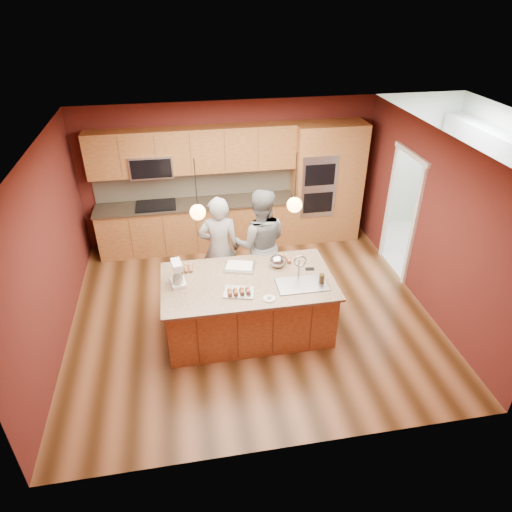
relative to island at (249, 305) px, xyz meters
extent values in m
plane|color=#3E230F|center=(0.09, 0.42, -0.46)|extent=(5.50, 5.50, 0.00)
plane|color=white|center=(0.09, 0.42, 2.24)|extent=(5.50, 5.50, 0.00)
plane|color=#551D18|center=(0.09, 2.92, 0.89)|extent=(5.50, 0.00, 5.50)
plane|color=#551D18|center=(0.09, -2.08, 0.89)|extent=(5.50, 0.00, 5.50)
plane|color=#551D18|center=(-2.66, 0.42, 0.89)|extent=(0.00, 5.00, 5.00)
plane|color=#551D18|center=(2.84, 0.42, 0.89)|extent=(0.00, 5.00, 5.00)
cube|color=brown|center=(-0.56, 2.62, -0.01)|extent=(3.70, 0.60, 0.90)
cube|color=#332A1F|center=(-0.56, 2.61, 0.46)|extent=(3.74, 0.64, 0.04)
cube|color=#C2B694|center=(-0.56, 2.91, 0.76)|extent=(3.70, 0.03, 0.56)
cube|color=brown|center=(-0.56, 2.74, 1.44)|extent=(3.70, 0.36, 0.80)
cube|color=black|center=(-1.31, 2.60, 0.49)|extent=(0.72, 0.52, 0.03)
cube|color=#B6B8BD|center=(-1.31, 2.72, 1.22)|extent=(0.76, 0.40, 0.40)
cube|color=brown|center=(1.69, 2.62, 0.69)|extent=(0.80, 0.60, 2.30)
cube|color=#B6B8BD|center=(1.69, 2.32, 0.74)|extent=(0.66, 0.04, 1.20)
cube|color=brown|center=(2.34, 2.62, 0.69)|extent=(0.50, 0.60, 2.30)
plane|color=beige|center=(3.74, 1.62, -0.46)|extent=(2.60, 2.60, 0.00)
plane|color=beige|center=(4.64, 1.62, 0.89)|extent=(0.00, 2.70, 2.70)
cube|color=silver|center=(4.44, 1.62, 1.49)|extent=(0.35, 2.40, 0.75)
cylinder|color=black|center=(-0.64, 0.00, 1.89)|extent=(0.01, 0.01, 0.70)
sphere|color=#FDAF5B|center=(-0.64, 0.00, 1.54)|extent=(0.20, 0.20, 0.20)
cylinder|color=black|center=(0.61, 0.00, 1.89)|extent=(0.01, 0.01, 0.70)
sphere|color=#FDAF5B|center=(0.61, 0.00, 1.54)|extent=(0.20, 0.20, 0.20)
cube|color=brown|center=(-0.02, 0.00, -0.03)|extent=(2.31, 1.25, 0.85)
cube|color=tan|center=(-0.02, 0.00, 0.41)|extent=(2.41, 1.35, 0.04)
cube|color=#B6B8BD|center=(0.71, -0.24, 0.35)|extent=(0.69, 0.40, 0.18)
imported|color=black|center=(-0.32, 0.93, 0.43)|extent=(0.68, 0.48, 1.77)
imported|color=slate|center=(0.33, 0.93, 0.46)|extent=(0.98, 0.82, 1.84)
cube|color=white|center=(-0.98, 0.06, 0.46)|extent=(0.23, 0.27, 0.06)
cube|color=white|center=(-0.98, 0.16, 0.61)|extent=(0.11, 0.09, 0.25)
cube|color=white|center=(-0.98, 0.08, 0.75)|extent=(0.16, 0.26, 0.10)
cylinder|color=#ABACB1|center=(-0.98, 0.02, 0.53)|extent=(0.14, 0.14, 0.13)
cube|color=silver|center=(-0.09, 0.34, 0.45)|extent=(0.51, 0.43, 0.03)
cube|color=white|center=(-0.09, 0.34, 0.47)|extent=(0.44, 0.36, 0.02)
cube|color=#B6B8BD|center=(-0.18, -0.27, 0.44)|extent=(0.46, 0.38, 0.02)
ellipsoid|color=#ABACB1|center=(0.47, 0.28, 0.52)|extent=(0.23, 0.23, 0.19)
cylinder|color=silver|center=(0.19, -0.48, 0.44)|extent=(0.17, 0.17, 0.01)
cylinder|color=#362812|center=(0.98, -0.25, 0.51)|extent=(0.07, 0.07, 0.15)
cube|color=black|center=(0.92, 0.12, 0.44)|extent=(0.14, 0.08, 0.01)
cube|color=white|center=(4.27, 1.19, 0.06)|extent=(0.70, 0.72, 1.03)
cube|color=white|center=(4.31, 2.02, -0.01)|extent=(0.69, 0.70, 0.90)
camera|label=1|loc=(-0.82, -5.22, 4.07)|focal=32.00mm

